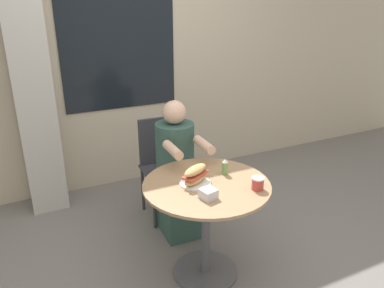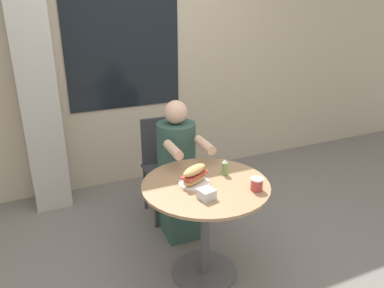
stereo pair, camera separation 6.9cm
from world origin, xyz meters
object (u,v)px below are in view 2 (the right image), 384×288
(cafe_table, at_px, (205,208))
(diner_chair, at_px, (164,158))
(drink_cup, at_px, (257,184))
(seated_diner, at_px, (178,177))
(sandwich_on_plate, at_px, (194,176))
(condiment_bottle, at_px, (225,167))

(cafe_table, height_order, diner_chair, diner_chair)
(cafe_table, height_order, drink_cup, drink_cup)
(seated_diner, distance_m, drink_cup, 0.87)
(sandwich_on_plate, distance_m, condiment_bottle, 0.25)
(cafe_table, xyz_separation_m, diner_chair, (0.05, 0.93, -0.01))
(diner_chair, distance_m, seated_diner, 0.35)
(diner_chair, height_order, sandwich_on_plate, diner_chair)
(diner_chair, xyz_separation_m, seated_diner, (-0.00, -0.35, -0.03))
(diner_chair, bearing_deg, sandwich_on_plate, 84.64)
(diner_chair, bearing_deg, drink_cup, 102.08)
(seated_diner, bearing_deg, sandwich_on_plate, 80.68)
(diner_chair, bearing_deg, condiment_bottle, 100.41)
(diner_chair, xyz_separation_m, sandwich_on_plate, (-0.11, -0.90, 0.25))
(seated_diner, bearing_deg, diner_chair, -88.83)
(cafe_table, relative_size, diner_chair, 0.96)
(diner_chair, relative_size, seated_diner, 0.78)
(seated_diner, height_order, sandwich_on_plate, seated_diner)
(condiment_bottle, bearing_deg, cafe_table, -158.49)
(sandwich_on_plate, height_order, condiment_bottle, sandwich_on_plate)
(seated_diner, height_order, condiment_bottle, seated_diner)
(diner_chair, height_order, drink_cup, diner_chair)
(drink_cup, height_order, condiment_bottle, condiment_bottle)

